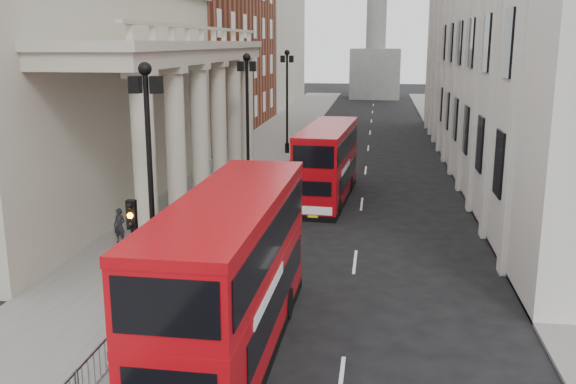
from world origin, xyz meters
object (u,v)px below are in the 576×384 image
at_px(lamp_post_south, 150,171).
at_px(bus_far, 327,162).
at_px(pedestrian_c, 203,181).
at_px(lamp_post_north, 287,94).
at_px(traffic_light, 133,242).
at_px(bus_near, 232,272).
at_px(lamp_post_mid, 247,116).
at_px(pedestrian_a, 120,226).
at_px(pedestrian_b, 176,188).

xyz_separation_m(lamp_post_south, bus_far, (4.53, 16.82, -2.64)).
distance_m(bus_far, pedestrian_c, 7.48).
xyz_separation_m(lamp_post_north, traffic_light, (0.10, -34.02, -1.80)).
bearing_deg(bus_near, lamp_post_north, 96.32).
relative_size(lamp_post_mid, pedestrian_a, 5.15).
xyz_separation_m(lamp_post_mid, lamp_post_north, (0.00, 16.00, 0.00)).
xyz_separation_m(lamp_post_north, bus_near, (3.29, -34.60, -2.40)).
relative_size(pedestrian_b, pedestrian_c, 0.92).
distance_m(bus_near, pedestrian_b, 18.54).
height_order(traffic_light, bus_near, bus_near).
distance_m(bus_far, pedestrian_b, 8.84).
height_order(traffic_light, bus_far, traffic_light).
bearing_deg(pedestrian_b, pedestrian_c, -124.25).
xyz_separation_m(lamp_post_south, pedestrian_a, (-4.08, 6.74, -3.98)).
bearing_deg(lamp_post_mid, bus_near, -79.97).
xyz_separation_m(pedestrian_a, pedestrian_c, (1.26, 9.49, 0.11)).
relative_size(traffic_light, pedestrian_b, 2.57).
height_order(lamp_post_north, bus_near, lamp_post_north).
height_order(lamp_post_north, traffic_light, lamp_post_north).
distance_m(lamp_post_south, lamp_post_north, 32.00).
distance_m(traffic_light, bus_far, 19.37).
distance_m(lamp_post_south, traffic_light, 2.71).
bearing_deg(pedestrian_a, traffic_light, -51.05).
bearing_deg(pedestrian_a, bus_near, -38.29).
bearing_deg(pedestrian_b, bus_near, 108.84).
bearing_deg(lamp_post_north, traffic_light, -89.83).
relative_size(pedestrian_a, pedestrian_b, 0.97).
bearing_deg(bus_near, pedestrian_a, 129.16).
bearing_deg(lamp_post_north, pedestrian_b, -102.45).
distance_m(traffic_light, pedestrian_b, 17.05).
distance_m(pedestrian_b, pedestrian_c, 2.10).
relative_size(bus_far, pedestrian_a, 6.31).
bearing_deg(lamp_post_south, pedestrian_c, 99.87).
distance_m(lamp_post_south, bus_near, 4.83).
bearing_deg(lamp_post_north, bus_near, -84.57).
relative_size(lamp_post_south, traffic_light, 1.93).
height_order(lamp_post_south, pedestrian_a, lamp_post_south).
relative_size(traffic_light, pedestrian_c, 2.36).
bearing_deg(pedestrian_c, lamp_post_north, 109.03).
bearing_deg(traffic_light, lamp_post_north, 90.17).
relative_size(lamp_post_south, pedestrian_b, 4.98).
relative_size(lamp_post_south, pedestrian_c, 4.56).
bearing_deg(bus_near, pedestrian_b, 113.73).
height_order(bus_near, pedestrian_b, bus_near).
distance_m(lamp_post_north, traffic_light, 34.07).
relative_size(bus_far, pedestrian_c, 5.58).
relative_size(lamp_post_north, pedestrian_a, 5.15).
bearing_deg(bus_near, pedestrian_c, 108.88).
distance_m(lamp_post_south, pedestrian_b, 15.45).
xyz_separation_m(lamp_post_mid, pedestrian_b, (-3.88, -1.58, -3.96)).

